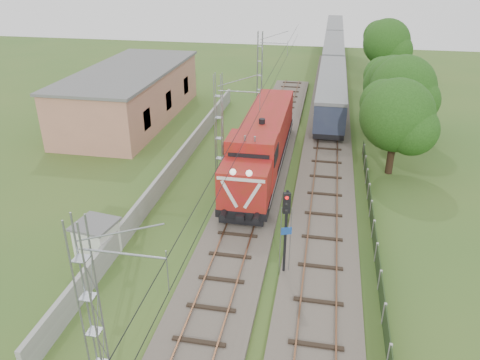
% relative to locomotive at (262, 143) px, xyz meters
% --- Properties ---
extents(ground, '(140.00, 140.00, 0.00)m').
position_rel_locomotive_xyz_m(ground, '(0.00, -13.77, -2.38)').
color(ground, '#355B22').
rests_on(ground, ground).
extents(track_main, '(4.20, 70.00, 0.45)m').
position_rel_locomotive_xyz_m(track_main, '(0.00, -6.77, -2.19)').
color(track_main, '#6B6054').
rests_on(track_main, ground).
extents(track_side, '(4.20, 80.00, 0.45)m').
position_rel_locomotive_xyz_m(track_side, '(5.00, 6.23, -2.19)').
color(track_side, '#6B6054').
rests_on(track_side, ground).
extents(catenary, '(3.31, 70.00, 8.00)m').
position_rel_locomotive_xyz_m(catenary, '(-2.95, -1.77, 1.67)').
color(catenary, gray).
rests_on(catenary, ground).
extents(boundary_wall, '(0.25, 40.00, 1.50)m').
position_rel_locomotive_xyz_m(boundary_wall, '(-6.50, -1.77, -1.63)').
color(boundary_wall, '#9E9E99').
rests_on(boundary_wall, ground).
extents(station_building, '(8.40, 20.40, 5.22)m').
position_rel_locomotive_xyz_m(station_building, '(-15.00, 10.23, 0.26)').
color(station_building, tan).
rests_on(station_building, ground).
extents(fence, '(0.12, 32.00, 1.20)m').
position_rel_locomotive_xyz_m(fence, '(8.00, -10.77, -1.78)').
color(fence, black).
rests_on(fence, ground).
extents(locomotive, '(3.23, 18.42, 4.68)m').
position_rel_locomotive_xyz_m(locomotive, '(0.00, 0.00, 0.00)').
color(locomotive, black).
rests_on(locomotive, ground).
extents(coach_rake, '(2.88, 64.21, 3.33)m').
position_rel_locomotive_xyz_m(coach_rake, '(5.00, 38.31, 0.04)').
color(coach_rake, black).
rests_on(coach_rake, ground).
extents(signal_post, '(0.54, 0.44, 5.09)m').
position_rel_locomotive_xyz_m(signal_post, '(3.08, -13.08, 1.12)').
color(signal_post, black).
rests_on(signal_post, ground).
extents(relay_hut, '(2.43, 2.43, 2.20)m').
position_rel_locomotive_xyz_m(relay_hut, '(-7.40, -13.22, -1.27)').
color(relay_hut, silver).
rests_on(relay_hut, ground).
extents(tree_a, '(5.76, 5.49, 7.47)m').
position_rel_locomotive_xyz_m(tree_a, '(9.89, 1.46, 2.28)').
color(tree_a, '#311F14').
rests_on(tree_a, ground).
extents(tree_b, '(6.00, 5.72, 7.78)m').
position_rel_locomotive_xyz_m(tree_b, '(11.15, 8.83, 2.48)').
color(tree_b, '#311F14').
rests_on(tree_b, ground).
extents(tree_c, '(5.56, 5.30, 7.21)m').
position_rel_locomotive_xyz_m(tree_c, '(10.55, 11.50, 2.12)').
color(tree_c, '#311F14').
rests_on(tree_c, ground).
extents(tree_d, '(6.28, 5.98, 8.14)m').
position_rel_locomotive_xyz_m(tree_d, '(11.70, 31.18, 2.70)').
color(tree_d, '#311F14').
rests_on(tree_d, ground).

